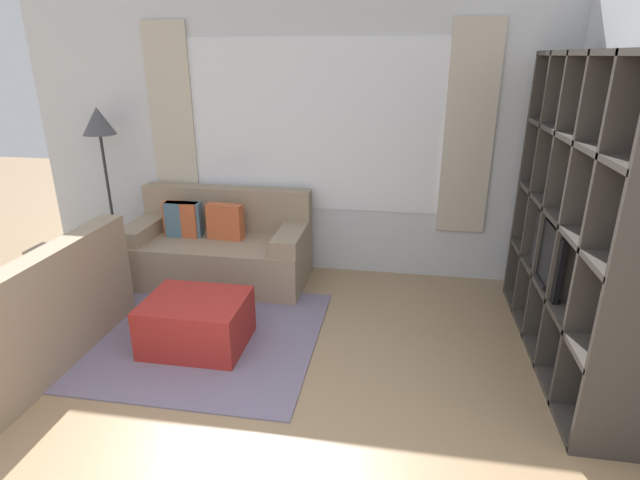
# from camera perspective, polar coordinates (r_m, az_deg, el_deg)

# --- Properties ---
(wall_back) EXTENTS (5.75, 0.11, 2.70)m
(wall_back) POSITION_cam_1_polar(r_m,az_deg,el_deg) (4.89, -0.58, 11.75)
(wall_back) COLOR silver
(wall_back) RESTS_ON ground_plane
(area_rug) EXTENTS (2.80, 1.72, 0.01)m
(area_rug) POSITION_cam_1_polar(r_m,az_deg,el_deg) (4.33, -19.42, -9.69)
(area_rug) COLOR slate
(area_rug) RESTS_ON ground_plane
(shelving_unit) EXTENTS (0.42, 2.09, 2.12)m
(shelving_unit) POSITION_cam_1_polar(r_m,az_deg,el_deg) (3.79, 28.29, 1.96)
(shelving_unit) COLOR #515660
(shelving_unit) RESTS_ON ground_plane
(couch_main) EXTENTS (1.70, 0.83, 0.86)m
(couch_main) POSITION_cam_1_polar(r_m,az_deg,el_deg) (4.97, -11.47, -0.91)
(couch_main) COLOR gray
(couch_main) RESTS_ON ground_plane
(couch_side) EXTENTS (0.83, 1.88, 0.86)m
(couch_side) POSITION_cam_1_polar(r_m,az_deg,el_deg) (4.10, -31.65, -8.67)
(couch_side) COLOR gray
(couch_side) RESTS_ON ground_plane
(ottoman) EXTENTS (0.74, 0.60, 0.39)m
(ottoman) POSITION_cam_1_polar(r_m,az_deg,el_deg) (3.92, -13.90, -9.17)
(ottoman) COLOR #A82823
(ottoman) RESTS_ON ground_plane
(floor_lamp) EXTENTS (0.31, 0.31, 1.63)m
(floor_lamp) POSITION_cam_1_polar(r_m,az_deg,el_deg) (5.36, -23.86, 11.10)
(floor_lamp) COLOR black
(floor_lamp) RESTS_ON ground_plane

